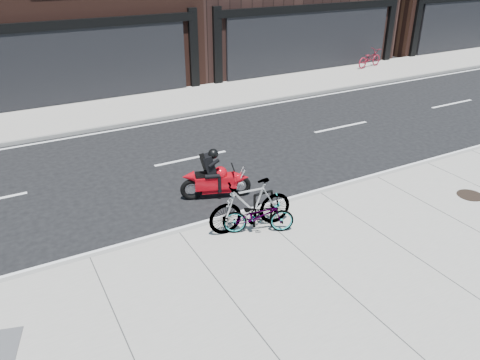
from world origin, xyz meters
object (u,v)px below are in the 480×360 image
bicycle_front (258,215)px  bicycle_far (370,58)px  bicycle_rear (251,205)px  manhole_cover (470,195)px  bike_rack (263,206)px  motorcycle (219,178)px

bicycle_front → bicycle_far: size_ratio=0.89×
bicycle_rear → bicycle_front: bearing=26.2°
bicycle_rear → manhole_cover: bicycle_rear is taller
bicycle_rear → manhole_cover: size_ratio=3.03×
bike_rack → motorcycle: bearing=95.9°
bike_rack → bicycle_rear: (-0.33, 0.00, 0.10)m
bike_rack → bicycle_rear: bearing=180.0°
motorcycle → bicycle_far: 16.42m
bicycle_far → manhole_cover: 14.78m
bicycle_front → motorcycle: 2.12m
motorcycle → bike_rack: bearing=-64.9°
bike_rack → manhole_cover: size_ratio=1.29×
bike_rack → manhole_cover: bearing=-14.1°
bicycle_rear → bicycle_far: 17.66m
bike_rack → bicycle_far: bearing=39.6°
bike_rack → bicycle_rear: size_ratio=0.43×
bicycle_front → manhole_cover: (5.74, -1.17, -0.41)m
bike_rack → bicycle_far: size_ratio=0.48×
motorcycle → manhole_cover: 6.58m
bicycle_rear → motorcycle: 1.91m
bike_rack → bicycle_front: bike_rack is taller
motorcycle → manhole_cover: bearing=-10.8°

